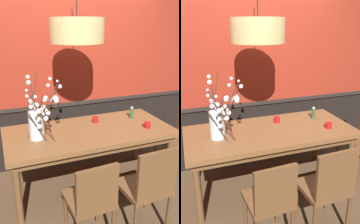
# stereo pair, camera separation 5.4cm
# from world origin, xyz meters

# --- Properties ---
(ground_plane) EXTENTS (24.00, 24.00, 0.00)m
(ground_plane) POSITION_xyz_m (0.00, 0.00, 0.00)
(ground_plane) COLOR brown
(back_wall) EXTENTS (5.72, 0.14, 2.79)m
(back_wall) POSITION_xyz_m (0.00, 0.77, 1.38)
(back_wall) COLOR black
(back_wall) RESTS_ON ground
(dining_table) EXTENTS (1.99, 0.93, 0.77)m
(dining_table) POSITION_xyz_m (0.00, 0.00, 0.69)
(dining_table) COLOR brown
(dining_table) RESTS_ON ground
(chair_far_side_right) EXTENTS (0.47, 0.47, 0.89)m
(chair_far_side_right) POSITION_xyz_m (0.29, 0.86, 0.51)
(chair_far_side_right) COLOR brown
(chair_far_side_right) RESTS_ON ground
(chair_near_side_left) EXTENTS (0.42, 0.42, 0.90)m
(chair_near_side_left) POSITION_xyz_m (-0.32, -0.88, 0.51)
(chair_near_side_left) COLOR brown
(chair_near_side_left) RESTS_ON ground
(chair_far_side_left) EXTENTS (0.47, 0.43, 0.91)m
(chair_far_side_left) POSITION_xyz_m (-0.33, 0.87, 0.51)
(chair_far_side_left) COLOR brown
(chair_far_side_left) RESTS_ON ground
(chair_near_side_right) EXTENTS (0.46, 0.44, 0.94)m
(chair_near_side_right) POSITION_xyz_m (0.26, -0.90, 0.53)
(chair_near_side_right) COLOR brown
(chair_near_side_right) RESTS_ON ground
(vase_with_blossoms) EXTENTS (0.46, 0.57, 0.72)m
(vase_with_blossoms) POSITION_xyz_m (-0.60, -0.00, 0.98)
(vase_with_blossoms) COLOR silver
(vase_with_blossoms) RESTS_ON dining_table
(candle_holder_nearer_center) EXTENTS (0.08, 0.08, 0.07)m
(candle_holder_nearer_center) POSITION_xyz_m (0.68, -0.19, 0.81)
(candle_holder_nearer_center) COLOR red
(candle_holder_nearer_center) RESTS_ON dining_table
(candle_holder_nearer_edge) EXTENTS (0.08, 0.08, 0.08)m
(candle_holder_nearer_edge) POSITION_xyz_m (0.16, 0.20, 0.81)
(candle_holder_nearer_edge) COLOR red
(candle_holder_nearer_edge) RESTS_ON dining_table
(condiment_bottle) EXTENTS (0.05, 0.05, 0.16)m
(condiment_bottle) POSITION_xyz_m (0.67, 0.16, 0.85)
(condiment_bottle) COLOR #2D5633
(condiment_bottle) RESTS_ON dining_table
(pendant_lamp) EXTENTS (0.57, 0.57, 1.00)m
(pendant_lamp) POSITION_xyz_m (-0.14, 0.00, 1.91)
(pendant_lamp) COLOR tan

